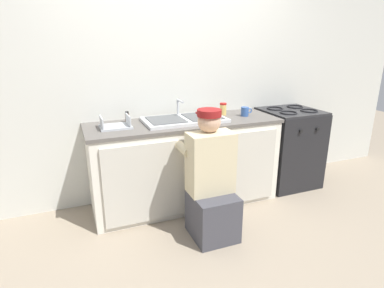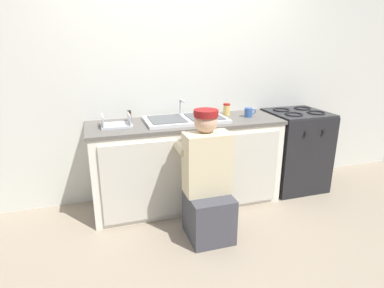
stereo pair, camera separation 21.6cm
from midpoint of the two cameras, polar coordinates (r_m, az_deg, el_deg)
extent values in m
plane|color=gray|center=(3.22, -1.29, -12.47)|extent=(12.00, 12.00, 0.00)
cube|color=silver|center=(3.42, -5.35, 11.47)|extent=(6.00, 0.10, 2.50)
cube|color=silver|center=(3.29, -3.18, -3.65)|extent=(1.87, 0.60, 0.84)
cube|color=beige|center=(2.91, -9.63, -6.92)|extent=(0.82, 0.02, 0.74)
cube|color=beige|center=(3.19, 6.31, -4.45)|extent=(0.82, 0.02, 0.74)
cube|color=#5B5651|center=(3.16, -3.32, 3.75)|extent=(1.91, 0.62, 0.03)
cube|color=silver|center=(3.15, -3.33, 4.31)|extent=(0.80, 0.44, 0.03)
cube|color=#4C4F51|center=(3.09, -6.68, 4.32)|extent=(0.33, 0.35, 0.01)
cube|color=#4C4F51|center=(3.21, -0.10, 4.94)|extent=(0.33, 0.35, 0.01)
cylinder|color=#B7BABF|center=(3.31, -4.41, 6.29)|extent=(0.02, 0.02, 0.18)
cylinder|color=#B7BABF|center=(3.22, -4.01, 7.59)|extent=(0.02, 0.16, 0.02)
cube|color=black|center=(3.87, 15.17, -0.78)|extent=(0.62, 0.60, 0.86)
cube|color=#262628|center=(3.75, 15.72, 5.64)|extent=(0.61, 0.59, 0.02)
torus|color=black|center=(3.57, 15.11, 5.39)|extent=(0.19, 0.19, 0.02)
torus|color=black|center=(3.74, 18.55, 5.63)|extent=(0.19, 0.19, 0.02)
torus|color=black|center=(3.76, 12.95, 6.17)|extent=(0.19, 0.19, 0.02)
torus|color=black|center=(3.93, 16.32, 6.38)|extent=(0.19, 0.19, 0.02)
cylinder|color=black|center=(3.48, 17.17, 2.18)|extent=(0.04, 0.02, 0.04)
cylinder|color=black|center=(3.62, 19.85, 2.49)|extent=(0.04, 0.02, 0.04)
cube|color=#3F3F47|center=(2.82, 1.37, -12.57)|extent=(0.36, 0.40, 0.40)
cube|color=beige|center=(2.67, 0.94, -3.41)|extent=(0.38, 0.22, 0.52)
sphere|color=tan|center=(2.60, 0.64, 4.00)|extent=(0.19, 0.19, 0.19)
cylinder|color=maroon|center=(2.58, 0.64, 5.54)|extent=(0.20, 0.20, 0.06)
cube|color=maroon|center=(2.66, -0.06, 5.51)|extent=(0.13, 0.09, 0.02)
cylinder|color=beige|center=(2.76, -3.92, -0.71)|extent=(0.08, 0.30, 0.08)
cylinder|color=beige|center=(2.87, 2.54, 0.09)|extent=(0.08, 0.30, 0.08)
cylinder|color=#513823|center=(3.19, -13.37, 4.52)|extent=(0.04, 0.04, 0.08)
cylinder|color=black|center=(3.18, -13.44, 5.44)|extent=(0.04, 0.04, 0.02)
cube|color=#B2B7BC|center=(3.01, -15.46, 2.95)|extent=(0.28, 0.22, 0.02)
cube|color=#B2B7BC|center=(2.99, -17.79, 3.62)|extent=(0.01, 0.21, 0.10)
cube|color=#B2B7BC|center=(3.02, -13.29, 4.11)|extent=(0.01, 0.21, 0.10)
cylinder|color=#335699|center=(3.39, 7.56, 5.73)|extent=(0.08, 0.08, 0.09)
torus|color=#335699|center=(3.42, 8.42, 5.87)|extent=(0.06, 0.01, 0.06)
cylinder|color=#DBB760|center=(3.42, 3.73, 6.07)|extent=(0.07, 0.07, 0.11)
cylinder|color=#B21E19|center=(3.41, 3.75, 7.13)|extent=(0.07, 0.07, 0.02)
camera|label=1|loc=(0.11, -92.05, -0.67)|focal=30.00mm
camera|label=2|loc=(0.11, 87.95, 0.67)|focal=30.00mm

